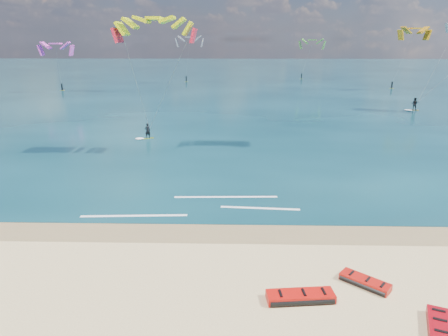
{
  "coord_description": "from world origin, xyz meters",
  "views": [
    {
      "loc": [
        2.51,
        -16.49,
        10.02
      ],
      "look_at": [
        1.93,
        8.0,
        2.09
      ],
      "focal_mm": 32.0,
      "sensor_mm": 36.0,
      "label": 1
    }
  ],
  "objects_px": {
    "packed_kite_mid": "(365,285)",
    "packed_kite_left": "(300,300)",
    "packed_kite_right": "(439,329)",
    "kitesurfer_main": "(151,77)"
  },
  "relations": [
    {
      "from": "packed_kite_mid",
      "to": "packed_kite_left",
      "type": "bearing_deg",
      "value": -119.47
    },
    {
      "from": "packed_kite_right",
      "to": "kitesurfer_main",
      "type": "height_order",
      "value": "kitesurfer_main"
    },
    {
      "from": "packed_kite_right",
      "to": "packed_kite_left",
      "type": "bearing_deg",
      "value": 92.94
    },
    {
      "from": "packed_kite_left",
      "to": "kitesurfer_main",
      "type": "bearing_deg",
      "value": 107.82
    },
    {
      "from": "packed_kite_right",
      "to": "kitesurfer_main",
      "type": "xyz_separation_m",
      "value": [
        -15.16,
        25.3,
        6.7
      ]
    },
    {
      "from": "packed_kite_left",
      "to": "packed_kite_mid",
      "type": "bearing_deg",
      "value": 14.92
    },
    {
      "from": "kitesurfer_main",
      "to": "packed_kite_right",
      "type": "bearing_deg",
      "value": -88.17
    },
    {
      "from": "packed_kite_mid",
      "to": "packed_kite_right",
      "type": "bearing_deg",
      "value": -16.27
    },
    {
      "from": "packed_kite_left",
      "to": "packed_kite_mid",
      "type": "xyz_separation_m",
      "value": [
        2.93,
        1.11,
        0.0
      ]
    },
    {
      "from": "packed_kite_right",
      "to": "kitesurfer_main",
      "type": "relative_size",
      "value": 0.16
    }
  ]
}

